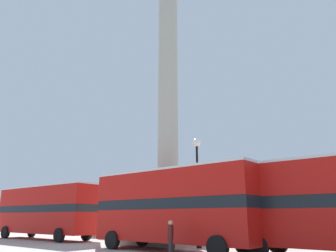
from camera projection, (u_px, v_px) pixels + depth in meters
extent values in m
plane|color=#ADA89E|center=(168.00, 244.00, 22.40)|extent=(200.00, 200.00, 0.00)
cube|color=#A39E8E|center=(168.00, 235.00, 22.54)|extent=(5.51, 5.51, 1.06)
cube|color=#A39E8E|center=(168.00, 219.00, 22.83)|extent=(3.97, 3.97, 1.06)
cube|color=#A39E8E|center=(168.00, 204.00, 23.11)|extent=(2.42, 2.42, 1.06)
cylinder|color=#A39E8E|center=(168.00, 88.00, 25.46)|extent=(1.53, 1.53, 16.51)
cube|color=#B7140F|center=(173.00, 225.00, 17.45)|extent=(10.09, 2.76, 1.65)
cube|color=black|center=(173.00, 204.00, 17.74)|extent=(10.09, 2.71, 0.55)
cube|color=#B7140F|center=(173.00, 185.00, 18.01)|extent=(10.09, 2.76, 1.47)
cube|color=silver|center=(173.00, 171.00, 18.22)|extent=(10.09, 2.76, 0.12)
cylinder|color=black|center=(245.00, 244.00, 15.90)|extent=(1.01, 0.33, 1.00)
cylinder|color=black|center=(218.00, 247.00, 14.13)|extent=(1.01, 0.33, 1.00)
cylinder|color=black|center=(143.00, 238.00, 20.32)|extent=(1.01, 0.33, 1.00)
cylinder|color=black|center=(112.00, 240.00, 18.55)|extent=(1.01, 0.33, 1.00)
cylinder|color=black|center=(278.00, 243.00, 16.30)|extent=(1.00, 0.31, 1.00)
cylinder|color=black|center=(257.00, 247.00, 14.42)|extent=(1.00, 0.31, 1.00)
cube|color=#B7140F|center=(45.00, 223.00, 26.73)|extent=(11.12, 2.63, 1.62)
cube|color=black|center=(46.00, 209.00, 27.02)|extent=(11.11, 2.58, 0.55)
cube|color=#B7140F|center=(47.00, 197.00, 27.29)|extent=(11.12, 2.63, 1.45)
cube|color=silver|center=(48.00, 187.00, 27.50)|extent=(11.12, 2.63, 0.12)
cylinder|color=black|center=(86.00, 234.00, 25.14)|extent=(1.01, 0.32, 1.00)
cylinder|color=black|center=(59.00, 235.00, 23.30)|extent=(1.01, 0.32, 1.00)
cylinder|color=black|center=(32.00, 231.00, 29.72)|extent=(1.01, 0.32, 1.00)
cylinder|color=black|center=(5.00, 232.00, 27.89)|extent=(1.01, 0.32, 1.00)
cube|color=#A39E8E|center=(108.00, 224.00, 30.94)|extent=(3.90, 3.02, 2.24)
ellipsoid|color=brown|center=(109.00, 195.00, 31.67)|extent=(2.52, 1.34, 1.03)
cone|color=brown|center=(119.00, 189.00, 31.21)|extent=(1.06, 0.70, 1.09)
cylinder|color=brown|center=(110.00, 185.00, 31.92)|extent=(0.36, 0.36, 0.90)
sphere|color=brown|center=(110.00, 179.00, 32.08)|extent=(0.28, 0.28, 0.28)
cylinder|color=brown|center=(117.00, 206.00, 31.23)|extent=(0.20, 0.20, 1.07)
cylinder|color=brown|center=(113.00, 206.00, 30.77)|extent=(0.20, 0.20, 1.07)
cylinder|color=brown|center=(105.00, 206.00, 32.00)|extent=(0.20, 0.20, 1.07)
cylinder|color=brown|center=(101.00, 206.00, 31.54)|extent=(0.20, 0.20, 1.07)
cylinder|color=black|center=(199.00, 245.00, 19.12)|extent=(0.31, 0.31, 0.40)
cylinder|color=black|center=(198.00, 195.00, 19.88)|extent=(0.14, 0.14, 6.05)
sphere|color=white|center=(197.00, 143.00, 20.76)|extent=(0.52, 0.52, 0.52)
cylinder|color=#28282D|center=(171.00, 249.00, 14.57)|extent=(0.14, 0.14, 0.78)
cylinder|color=#28282D|center=(170.00, 249.00, 14.36)|extent=(0.14, 0.14, 0.78)
cube|color=#471919|center=(171.00, 232.00, 14.65)|extent=(0.34, 0.46, 0.62)
sphere|color=tan|center=(171.00, 223.00, 14.76)|extent=(0.21, 0.21, 0.21)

